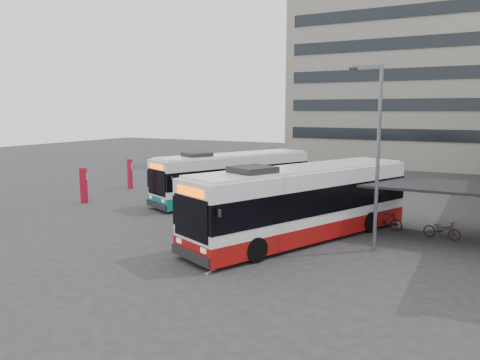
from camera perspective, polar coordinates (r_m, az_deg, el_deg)
The scene contains 10 objects.
ground at distance 24.67m, azimuth -0.72°, elevation -5.72°, with size 120.00×120.00×0.00m, color #28282B.
bike_shelter at distance 24.57m, azimuth 20.43°, elevation -2.41°, with size 10.00×4.00×2.54m.
office_block at distance 57.59m, azimuth 23.07°, elevation 14.28°, with size 30.00×15.00×25.00m, color gray.
road_markings at distance 20.99m, azimuth 1.37°, elevation -8.28°, with size 0.15×7.60×0.01m.
bus_main at distance 22.23m, azimuth 7.65°, elevation -2.84°, with size 7.45×12.58×3.71m.
bus_teal at distance 31.52m, azimuth -0.82°, elevation 0.34°, with size 7.06×11.53×3.41m.
pedestrian at distance 24.24m, azimuth -2.98°, elevation -4.16°, with size 0.55×0.36×1.51m, color black.
lamp_post at distance 20.59m, azimuth 16.23°, elevation 3.88°, with size 1.36×0.56×7.94m.
sign_totem_mid at distance 32.36m, azimuth -18.52°, elevation -0.58°, with size 0.49×0.30×2.32m.
sign_totem_north at distance 37.38m, azimuth -13.28°, elevation 0.80°, with size 0.50×0.24×2.30m.
Camera 1 is at (11.48, -20.97, 6.07)m, focal length 35.00 mm.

